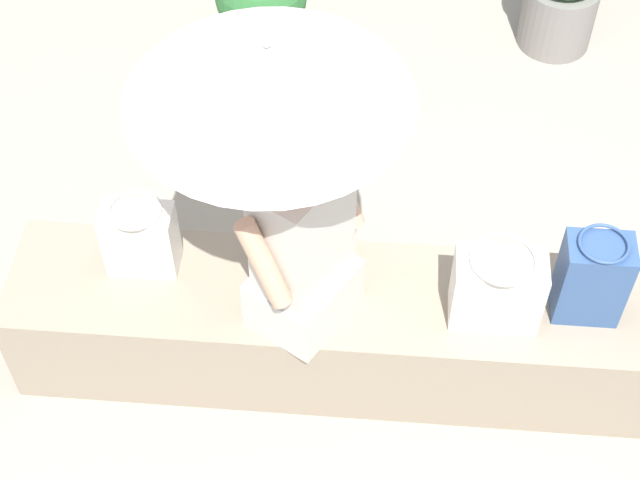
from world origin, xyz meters
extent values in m
plane|color=#9E9384|center=(0.00, 0.00, 0.00)|extent=(14.00, 14.00, 0.00)
cube|color=gray|center=(0.00, 0.00, 0.23)|extent=(2.41, 0.50, 0.46)
cube|color=beige|center=(-0.11, -0.09, 0.57)|extent=(0.42, 0.44, 0.22)
cube|color=beige|center=(-0.11, -0.09, 0.92)|extent=(0.34, 0.38, 0.48)
sphere|color=tan|center=(-0.11, -0.09, 1.26)|extent=(0.20, 0.20, 0.20)
cylinder|color=tan|center=(0.00, 0.08, 0.95)|extent=(0.21, 0.16, 0.32)
cylinder|color=tan|center=(-0.21, -0.26, 0.95)|extent=(0.21, 0.16, 0.32)
cylinder|color=#B7B7BC|center=(-0.20, -0.02, 1.03)|extent=(0.02, 0.02, 1.13)
cone|color=silver|center=(-0.20, -0.02, 1.50)|extent=(0.86, 0.86, 0.19)
sphere|color=#B7B7BC|center=(-0.20, -0.02, 1.61)|extent=(0.03, 0.03, 0.03)
cube|color=#335184|center=(0.88, 0.00, 0.64)|extent=(0.23, 0.16, 0.35)
torus|color=#335184|center=(0.88, 0.00, 0.83)|extent=(0.17, 0.17, 0.01)
cube|color=silver|center=(-0.71, 0.07, 0.61)|extent=(0.26, 0.14, 0.29)
torus|color=silver|center=(-0.71, 0.07, 0.77)|extent=(0.19, 0.19, 0.01)
cube|color=silver|center=(0.56, -0.05, 0.61)|extent=(0.31, 0.17, 0.30)
torus|color=silver|center=(0.56, -0.05, 0.78)|extent=(0.23, 0.23, 0.01)
cylinder|color=gray|center=(0.99, 2.05, 0.17)|extent=(0.37, 0.37, 0.34)
cylinder|color=brown|center=(-0.46, 1.58, 0.19)|extent=(0.42, 0.42, 0.39)
camera|label=1|loc=(0.11, -2.12, 3.36)|focal=55.86mm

